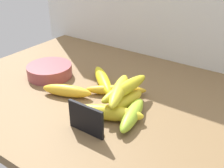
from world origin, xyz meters
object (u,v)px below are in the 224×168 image
at_px(banana_6, 119,90).
at_px(banana_1, 125,102).
at_px(banana_3, 109,113).
at_px(banana_0, 103,80).
at_px(banana_7, 125,88).
at_px(fruit_bowl, 50,71).
at_px(banana_4, 132,115).
at_px(banana_2, 67,91).
at_px(banana_5, 116,90).
at_px(chalkboard_sign, 86,120).

bearing_deg(banana_6, banana_1, 37.44).
xyz_separation_m(banana_1, banana_3, (-0.01, -0.08, 0.00)).
bearing_deg(banana_6, banana_0, 144.31).
bearing_deg(banana_3, banana_7, 90.07).
height_order(fruit_bowl, banana_0, fruit_bowl).
bearing_deg(banana_4, banana_6, 154.61).
xyz_separation_m(banana_2, banana_4, (0.25, 0.00, 0.00)).
bearing_deg(banana_1, banana_2, -166.13).
relative_size(fruit_bowl, banana_0, 0.79).
bearing_deg(banana_4, banana_3, -151.47).
xyz_separation_m(banana_1, banana_5, (-0.07, 0.05, -0.00)).
distance_m(chalkboard_sign, fruit_bowl, 0.37).
bearing_deg(fruit_bowl, banana_3, -16.27).
bearing_deg(banana_3, banana_2, 171.68).
bearing_deg(banana_0, fruit_bowl, -164.71).
bearing_deg(banana_3, banana_5, 116.01).
height_order(fruit_bowl, banana_5, fruit_bowl).
xyz_separation_m(fruit_bowl, banana_4, (0.40, -0.07, -0.00)).
bearing_deg(chalkboard_sign, banana_7, 85.48).
bearing_deg(chalkboard_sign, fruit_bowl, 151.01).
bearing_deg(fruit_bowl, banana_0, 15.29).
bearing_deg(banana_3, banana_0, 131.15).
xyz_separation_m(banana_2, banana_7, (0.19, 0.06, 0.04)).
height_order(banana_0, banana_2, banana_0).
height_order(banana_2, banana_5, banana_2).
bearing_deg(banana_5, banana_6, -49.52).
bearing_deg(banana_7, banana_0, 152.61).
relative_size(banana_2, banana_7, 0.80).
relative_size(banana_1, banana_2, 0.97).
bearing_deg(fruit_bowl, banana_2, -25.09).
distance_m(banana_3, banana_4, 0.07).
bearing_deg(banana_4, fruit_bowl, 170.41).
distance_m(banana_0, banana_6, 0.16).
xyz_separation_m(banana_0, banana_5, (0.07, -0.03, -0.00)).
bearing_deg(banana_5, banana_2, -141.48).
bearing_deg(banana_3, banana_4, 28.53).
height_order(banana_2, banana_7, banana_7).
distance_m(banana_0, banana_2, 0.14).
relative_size(banana_1, banana_3, 0.81).
height_order(banana_2, banana_3, banana_3).
height_order(banana_2, banana_4, banana_4).
xyz_separation_m(fruit_bowl, banana_1, (0.35, -0.02, -0.00)).
height_order(chalkboard_sign, banana_2, chalkboard_sign).
bearing_deg(banana_0, banana_4, -32.40).
relative_size(chalkboard_sign, banana_0, 0.53).
bearing_deg(banana_0, banana_7, -27.39).
distance_m(chalkboard_sign, banana_7, 0.17).
bearing_deg(banana_4, banana_5, 141.86).
bearing_deg(chalkboard_sign, banana_1, 82.71).
bearing_deg(banana_7, fruit_bowl, 177.59).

